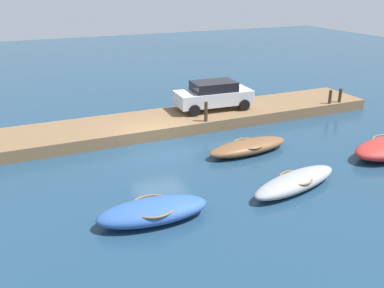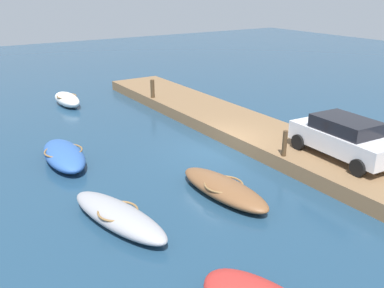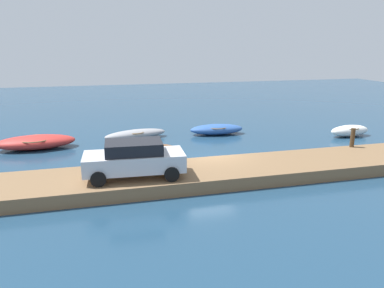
# 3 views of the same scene
# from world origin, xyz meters

# --- Properties ---
(ground_plane) EXTENTS (84.00, 84.00, 0.00)m
(ground_plane) POSITION_xyz_m (0.00, 0.00, 0.00)
(ground_plane) COLOR navy
(dock_platform) EXTENTS (27.44, 3.46, 0.60)m
(dock_platform) POSITION_xyz_m (0.00, -2.40, 0.30)
(dock_platform) COLOR brown
(dock_platform) RESTS_ON ground_plane
(rowboat_blue) EXTENTS (3.89, 1.74, 0.72)m
(rowboat_blue) POSITION_xyz_m (2.43, 6.25, 0.37)
(rowboat_blue) COLOR #2D569E
(rowboat_blue) RESTS_ON ground_plane
(motorboat_red) EXTENTS (4.76, 2.23, 0.83)m
(motorboat_red) POSITION_xyz_m (-9.49, 5.45, 0.43)
(motorboat_red) COLOR #B72D28
(motorboat_red) RESTS_ON ground_plane
(dinghy_white) EXTENTS (3.00, 1.27, 0.79)m
(dinghy_white) POSITION_xyz_m (11.21, 3.35, 0.40)
(dinghy_white) COLOR white
(dinghy_white) RESTS_ON ground_plane
(rowboat_brown) EXTENTS (4.23, 1.64, 0.61)m
(rowboat_brown) POSITION_xyz_m (-3.52, 2.47, 0.31)
(rowboat_brown) COLOR brown
(rowboat_brown) RESTS_ON ground_plane
(rowboat_grey) EXTENTS (4.43, 2.14, 0.64)m
(rowboat_grey) POSITION_xyz_m (-3.29, 6.34, 0.33)
(rowboat_grey) COLOR #939399
(rowboat_grey) RESTS_ON ground_plane
(mooring_post_mid_east) EXTENTS (0.18, 0.18, 1.05)m
(mooring_post_mid_east) POSITION_xyz_m (-2.96, -0.92, 1.12)
(mooring_post_mid_east) COLOR #47331E
(mooring_post_mid_east) RESTS_ON dock_platform
(mooring_post_east) EXTENTS (0.24, 0.24, 1.08)m
(mooring_post_east) POSITION_xyz_m (8.10, -0.92, 1.13)
(mooring_post_east) COLOR #47331E
(mooring_post_east) RESTS_ON dock_platform
(parked_car) EXTENTS (4.40, 2.22, 1.60)m
(parked_car) POSITION_xyz_m (-4.31, -2.74, 1.43)
(parked_car) COLOR silver
(parked_car) RESTS_ON dock_platform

